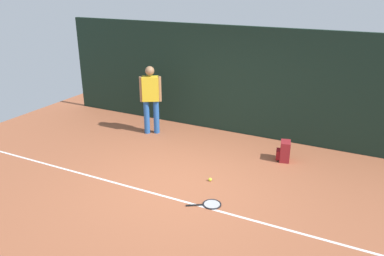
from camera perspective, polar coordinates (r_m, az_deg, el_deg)
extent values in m
plane|color=#9E5638|center=(7.37, -1.41, -8.28)|extent=(12.00, 12.00, 0.00)
cube|color=#192D23|center=(9.46, 7.15, 6.83)|extent=(10.00, 0.10, 2.63)
cube|color=white|center=(6.97, -3.53, -10.18)|extent=(9.00, 0.05, 0.00)
cylinder|color=#2659A5|center=(9.67, -6.71, 1.63)|extent=(0.14, 0.14, 0.85)
cylinder|color=#2659A5|center=(9.65, -5.29, 1.66)|extent=(0.14, 0.14, 0.85)
cube|color=yellow|center=(9.45, -6.16, 5.80)|extent=(0.46, 0.39, 0.60)
sphere|color=#9E704C|center=(9.34, -6.27, 8.40)|extent=(0.22, 0.22, 0.22)
cylinder|color=#9E704C|center=(9.46, -7.50, 5.71)|extent=(0.09, 0.09, 0.62)
cylinder|color=#9E704C|center=(9.44, -4.82, 5.77)|extent=(0.09, 0.09, 0.62)
cylinder|color=black|center=(6.72, 0.40, -11.34)|extent=(0.27, 0.19, 0.03)
torus|color=black|center=(6.75, 2.98, -11.19)|extent=(0.45, 0.45, 0.02)
cylinder|color=#B2B2B2|center=(6.75, 2.98, -11.19)|extent=(0.38, 0.38, 0.00)
cube|color=maroon|center=(8.42, 13.59, -3.35)|extent=(0.26, 0.34, 0.44)
cube|color=maroon|center=(8.45, 12.60, -3.76)|extent=(0.13, 0.23, 0.20)
sphere|color=#CCE033|center=(7.46, 2.69, -7.61)|extent=(0.07, 0.07, 0.07)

